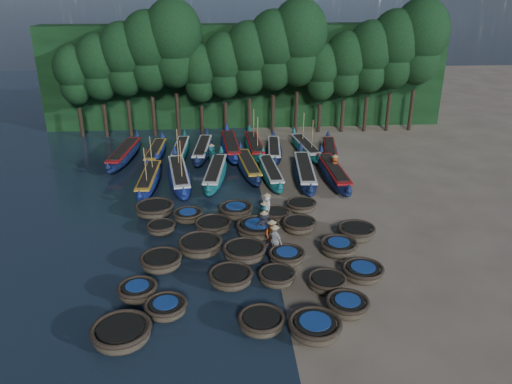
{
  "coord_description": "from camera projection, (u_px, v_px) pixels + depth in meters",
  "views": [
    {
      "loc": [
        -2.72,
        -27.47,
        13.85
      ],
      "look_at": [
        -0.56,
        2.08,
        1.3
      ],
      "focal_mm": 35.0,
      "sensor_mm": 36.0,
      "label": 1
    }
  ],
  "objects": [
    {
      "name": "tree_8",
      "position": [
        274.0,
        50.0,
        46.22
      ],
      "size": [
        4.92,
        4.92,
        11.6
      ],
      "color": "black",
      "rests_on": "ground"
    },
    {
      "name": "tree_9",
      "position": [
        298.0,
        42.0,
        46.11
      ],
      "size": [
        5.34,
        5.34,
        12.58
      ],
      "color": "black",
      "rests_on": "ground"
    },
    {
      "name": "fisherman_3",
      "position": [
        264.0,
        225.0,
        28.75
      ],
      "size": [
        1.19,
        0.8,
        1.9
      ],
      "rotation": [
        0.0,
        0.0,
        0.17
      ],
      "color": "black",
      "rests_on": "ground"
    },
    {
      "name": "long_boat_12",
      "position": [
        202.0,
        150.0,
        42.64
      ],
      "size": [
        2.1,
        8.14,
        1.44
      ],
      "rotation": [
        0.0,
        0.0,
        -0.09
      ],
      "color": "#101D3E",
      "rests_on": "ground"
    },
    {
      "name": "long_boat_5",
      "position": [
        248.0,
        166.0,
        38.84
      ],
      "size": [
        2.35,
        8.14,
        1.44
      ],
      "rotation": [
        0.0,
        0.0,
        0.12
      ],
      "color": "#101D3E",
      "rests_on": "ground"
    },
    {
      "name": "long_boat_6",
      "position": [
        271.0,
        172.0,
        37.62
      ],
      "size": [
        1.93,
        8.05,
        1.42
      ],
      "rotation": [
        0.0,
        0.0,
        0.07
      ],
      "color": "#105E5C",
      "rests_on": "ground"
    },
    {
      "name": "coracle_13",
      "position": [
        287.0,
        256.0,
        26.41
      ],
      "size": [
        1.98,
        1.98,
        0.71
      ],
      "rotation": [
        0.0,
        0.0,
        -0.03
      ],
      "color": "brown",
      "rests_on": "ground"
    },
    {
      "name": "coracle_8",
      "position": [
        327.0,
        282.0,
        24.14
      ],
      "size": [
        2.24,
        2.24,
        0.7
      ],
      "rotation": [
        0.0,
        0.0,
        -0.31
      ],
      "color": "brown",
      "rests_on": "ground"
    },
    {
      "name": "tree_5",
      "position": [
        200.0,
        73.0,
        46.55
      ],
      "size": [
        3.68,
        3.68,
        8.68
      ],
      "color": "black",
      "rests_on": "ground"
    },
    {
      "name": "long_boat_13",
      "position": [
        231.0,
        146.0,
        43.35
      ],
      "size": [
        2.08,
        8.9,
        1.57
      ],
      "rotation": [
        0.0,
        0.0,
        0.06
      ],
      "color": "navy",
      "rests_on": "ground"
    },
    {
      "name": "coracle_12",
      "position": [
        244.0,
        252.0,
        26.67
      ],
      "size": [
        2.74,
        2.74,
        0.85
      ],
      "rotation": [
        0.0,
        0.0,
        -0.29
      ],
      "color": "brown",
      "rests_on": "ground"
    },
    {
      "name": "long_boat_3",
      "position": [
        179.0,
        176.0,
        36.78
      ],
      "size": [
        2.82,
        8.92,
        3.83
      ],
      "rotation": [
        0.0,
        0.0,
        0.14
      ],
      "color": "navy",
      "rests_on": "ground"
    },
    {
      "name": "coracle_6",
      "position": [
        231.0,
        277.0,
        24.5
      ],
      "size": [
        2.23,
        2.23,
        0.75
      ],
      "rotation": [
        0.0,
        0.0,
        0.03
      ],
      "color": "brown",
      "rests_on": "ground"
    },
    {
      "name": "coracle_15",
      "position": [
        161.0,
        228.0,
        29.52
      ],
      "size": [
        2.1,
        2.1,
        0.66
      ],
      "rotation": [
        0.0,
        0.0,
        -0.42
      ],
      "color": "brown",
      "rests_on": "ground"
    },
    {
      "name": "coracle_20",
      "position": [
        155.0,
        209.0,
        31.75
      ],
      "size": [
        2.49,
        2.49,
        0.81
      ],
      "rotation": [
        0.0,
        0.0,
        -0.08
      ],
      "color": "brown",
      "rests_on": "ground"
    },
    {
      "name": "tree_2",
      "position": [
        124.0,
        59.0,
        45.56
      ],
      "size": [
        4.51,
        4.51,
        10.63
      ],
      "color": "black",
      "rests_on": "ground"
    },
    {
      "name": "tree_4",
      "position": [
        173.0,
        43.0,
        45.34
      ],
      "size": [
        5.34,
        5.34,
        12.58
      ],
      "color": "black",
      "rests_on": "ground"
    },
    {
      "name": "coracle_0",
      "position": [
        122.0,
        333.0,
        20.52
      ],
      "size": [
        2.7,
        2.7,
        0.84
      ],
      "rotation": [
        0.0,
        0.0,
        0.15
      ],
      "color": "brown",
      "rests_on": "ground"
    },
    {
      "name": "coracle_21",
      "position": [
        188.0,
        216.0,
        30.96
      ],
      "size": [
        1.99,
        1.99,
        0.72
      ],
      "rotation": [
        0.0,
        0.0,
        -0.17
      ],
      "color": "brown",
      "rests_on": "ground"
    },
    {
      "name": "coracle_3",
      "position": [
        315.0,
        327.0,
        20.91
      ],
      "size": [
        2.44,
        2.44,
        0.8
      ],
      "rotation": [
        0.0,
        0.0,
        -0.16
      ],
      "color": "brown",
      "rests_on": "ground"
    },
    {
      "name": "coracle_2",
      "position": [
        261.0,
        322.0,
        21.32
      ],
      "size": [
        2.49,
        2.49,
        0.72
      ],
      "rotation": [
        0.0,
        0.0,
        0.39
      ],
      "color": "brown",
      "rests_on": "ground"
    },
    {
      "name": "long_boat_4",
      "position": [
        215.0,
        173.0,
        37.38
      ],
      "size": [
        2.46,
        8.48,
        1.5
      ],
      "rotation": [
        0.0,
        0.0,
        -0.12
      ],
      "color": "#105E5C",
      "rests_on": "ground"
    },
    {
      "name": "tree_13",
      "position": [
        395.0,
        48.0,
        46.99
      ],
      "size": [
        4.92,
        4.92,
        11.6
      ],
      "color": "black",
      "rests_on": "ground"
    },
    {
      "name": "ground",
      "position": [
        267.0,
        224.0,
        30.81
      ],
      "size": [
        120.0,
        120.0,
        0.0
      ],
      "primitive_type": "plane",
      "color": "gray",
      "rests_on": "ground"
    },
    {
      "name": "fisherman_5",
      "position": [
        212.0,
        155.0,
        40.22
      ],
      "size": [
        1.5,
        1.55,
        1.96
      ],
      "rotation": [
        0.0,
        0.0,
        5.46
      ],
      "color": "#186565",
      "rests_on": "ground"
    },
    {
      "name": "tree_10",
      "position": [
        322.0,
        71.0,
        47.32
      ],
      "size": [
        3.68,
        3.68,
        8.68
      ],
      "color": "black",
      "rests_on": "ground"
    },
    {
      "name": "coracle_23",
      "position": [
        276.0,
        214.0,
        31.27
      ],
      "size": [
        2.08,
        2.08,
        0.64
      ],
      "rotation": [
        0.0,
        0.0,
        -0.27
      ],
      "color": "brown",
      "rests_on": "ground"
    },
    {
      "name": "tree_1",
      "position": [
        99.0,
        66.0,
        45.67
      ],
      "size": [
        4.09,
        4.09,
        9.65
      ],
      "color": "black",
      "rests_on": "ground"
    },
    {
      "name": "tree_7",
      "position": [
        249.0,
        57.0,
        46.33
      ],
      "size": [
        4.51,
        4.51,
        10.63
      ],
      "color": "black",
      "rests_on": "ground"
    },
    {
      "name": "long_boat_8",
      "position": [
        333.0,
        173.0,
        37.35
      ],
      "size": [
        1.78,
        8.9,
        1.57
      ],
      "rotation": [
        0.0,
        0.0,
        0.03
      ],
      "color": "#101D3E",
      "rests_on": "ground"
    },
    {
      "name": "tree_11",
      "position": [
        346.0,
        64.0,
        47.21
      ],
      "size": [
        4.09,
        4.09,
        9.65
      ],
      "color": "black",
      "rests_on": "ground"
    },
    {
      "name": "fisherman_6",
      "position": [
        335.0,
        166.0,
        37.93
      ],
      "size": [
        0.59,
        0.86,
        1.9
      ],
      "rotation": [
        0.0,
        0.0,
        1.51
      ],
      "color": "#BA4A18",
      "rests_on": "ground"
    },
    {
      "name": "tree_6",
      "position": [
        224.0,
        65.0,
        46.44
      ],
      "size": [
        4.09,
        4.09,
        9.65
      ],
      "color": "black",
      "rests_on": "ground"
    },
    {
      "name": "tree_3",
      "position": [
        148.0,
        51.0,
        45.45
      ],
      "size": [
        4.92,
        4.92,
        11.6
      ],
      "color": "black",
      "rests_on": "ground"
    },
    {
      "name": "long_boat_14",
      "position": [
        254.0,
        146.0,
        43.47
      ],
      "size": [
        1.87,
        8.41,
        3.58
      ],
      "rotation": [
        0.0,
        0.0,
        0.05
      ],
      "color": "#105E5C",
      "rests_on": "ground"
    },
    {
      "name": "coracle_11",
      "position": [
        200.0,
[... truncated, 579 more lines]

